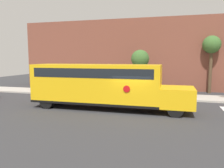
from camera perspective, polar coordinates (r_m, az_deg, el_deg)
name	(u,v)px	position (r m, az deg, el deg)	size (l,w,h in m)	color
ground_plane	(133,113)	(14.84, 5.46, -7.44)	(60.00, 60.00, 0.00)	#333335
sidewalk_strip	(145,96)	(21.12, 8.52, -3.03)	(44.00, 3.00, 0.15)	#B2ADA3
building_backdrop	(152,54)	(27.29, 10.33, 7.60)	(32.00, 4.00, 8.19)	brown
school_bus	(102,84)	(15.67, -2.68, 0.10)	(11.36, 2.57, 3.19)	yellow
tree_near_sidewalk	(212,47)	(24.88, 24.57, 8.86)	(1.82, 1.82, 5.95)	brown
tree_far_sidewalk	(140,60)	(23.43, 7.35, 6.34)	(1.91, 1.91, 4.53)	brown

